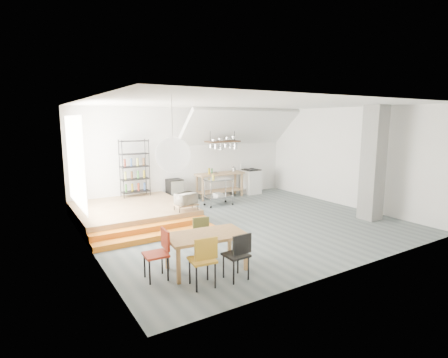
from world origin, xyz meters
TOP-DOWN VIEW (x-y plane):
  - floor at (0.00, 0.00)m, footprint 8.00×8.00m
  - wall_back at (0.00, 3.50)m, footprint 8.00×0.04m
  - wall_left at (-4.00, 0.00)m, footprint 0.04×7.00m
  - wall_right at (4.00, 0.00)m, footprint 0.04×7.00m
  - ceiling at (0.00, 0.00)m, footprint 8.00×7.00m
  - slope_ceiling at (1.80, 2.90)m, footprint 4.40×1.44m
  - window_pane at (-3.98, 1.50)m, footprint 0.02×2.50m
  - platform at (-2.50, 2.00)m, footprint 3.00×3.00m
  - step_lower at (-2.50, 0.05)m, footprint 3.00×0.35m
  - step_upper at (-2.50, 0.40)m, footprint 3.00×0.35m
  - concrete_column at (3.30, -1.50)m, footprint 0.50×0.50m
  - kitchen_counter at (1.10, 3.15)m, footprint 1.80×0.60m
  - stove at (2.50, 3.16)m, footprint 0.60×0.60m
  - pot_rack at (1.13, 2.92)m, footprint 1.20×0.50m
  - wire_shelving at (-2.00, 3.20)m, footprint 0.88×0.38m
  - microwave_shelf at (-1.40, 0.75)m, footprint 0.60×0.40m
  - paper_lantern at (-2.93, -1.99)m, footprint 0.60×0.60m
  - dining_table at (-2.33, -2.06)m, footprint 1.55×0.98m
  - chair_mustard at (-2.73, -2.69)m, footprint 0.46×0.46m
  - chair_black at (-2.08, -2.76)m, footprint 0.41×0.41m
  - chair_olive at (-2.07, -1.42)m, footprint 0.43×0.43m
  - chair_red at (-3.21, -1.96)m, footprint 0.43×0.43m
  - rolling_cart at (0.45, 2.16)m, footprint 0.91×0.52m
  - mini_fridge at (-0.65, 3.20)m, footprint 0.48×0.48m
  - microwave at (-1.40, 0.75)m, footprint 0.63×0.51m
  - bowl at (0.90, 3.10)m, footprint 0.25×0.25m

SIDE VIEW (x-z plane):
  - floor at x=0.00m, z-range 0.00..0.00m
  - step_lower at x=-2.50m, z-range 0.00..0.13m
  - step_upper at x=-2.50m, z-range 0.00..0.27m
  - platform at x=-2.50m, z-range 0.00..0.40m
  - mini_fridge at x=-0.65m, z-range 0.00..0.82m
  - chair_olive at x=-2.07m, z-range 0.08..0.88m
  - stove at x=2.50m, z-range -0.11..1.07m
  - chair_black at x=-2.08m, z-range 0.08..0.95m
  - chair_red at x=-3.21m, z-range 0.09..0.97m
  - chair_mustard at x=-2.73m, z-range 0.09..0.99m
  - microwave_shelf at x=-1.40m, z-range 0.46..0.63m
  - rolling_cart at x=0.45m, z-range 0.13..1.02m
  - dining_table at x=-2.33m, z-range 0.27..0.97m
  - kitchen_counter at x=1.10m, z-range 0.17..1.08m
  - microwave at x=-1.40m, z-range 0.56..0.87m
  - bowl at x=0.90m, z-range 0.91..0.96m
  - wire_shelving at x=-2.00m, z-range 0.43..2.23m
  - wall_back at x=0.00m, z-range 0.00..3.20m
  - wall_left at x=-4.00m, z-range 0.00..3.20m
  - wall_right at x=4.00m, z-range 0.00..3.20m
  - concrete_column at x=3.30m, z-range 0.00..3.20m
  - window_pane at x=-3.98m, z-range 0.70..2.90m
  - pot_rack at x=1.13m, z-range 1.26..2.69m
  - paper_lantern at x=-2.93m, z-range 1.90..2.50m
  - slope_ceiling at x=1.80m, z-range 1.89..3.21m
  - ceiling at x=0.00m, z-range 3.19..3.21m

